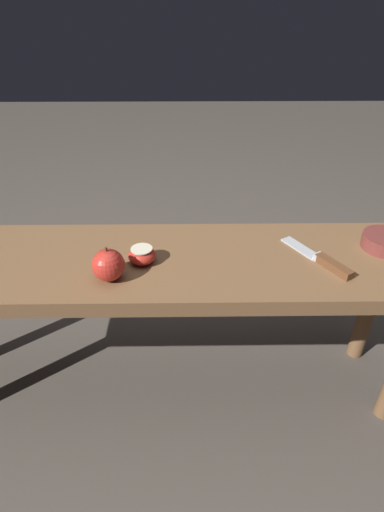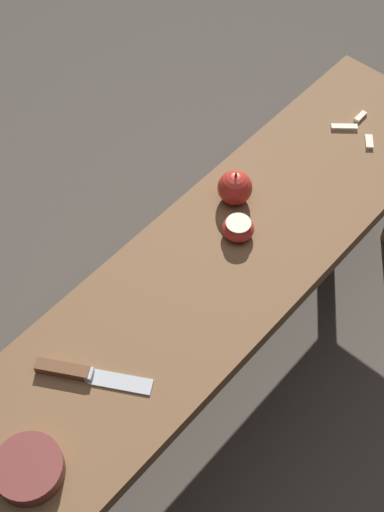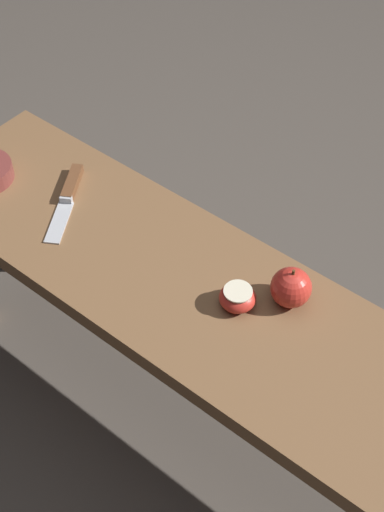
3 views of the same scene
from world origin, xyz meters
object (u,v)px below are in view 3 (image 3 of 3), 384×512
Objects in this scene: knife at (69,193)px; apple_cut at (238,297)px; apple_whole at (291,287)px; wooden_bench at (207,317)px.

apple_cut is (0.45, -0.01, 0.01)m from knife.
apple_whole reaches higher than apple_cut.
apple_whole is 1.25× the size of apple_cut.
knife is 2.98× the size of apple_cut.
knife is at bearing 178.20° from apple_cut.
wooden_bench is at bearing -161.19° from apple_cut.
apple_cut is (0.05, 0.02, 0.09)m from wooden_bench.
wooden_bench is at bearing -145.23° from apple_whole.
apple_whole is at bearing 34.77° from wooden_bench.
apple_whole reaches higher than wooden_bench.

